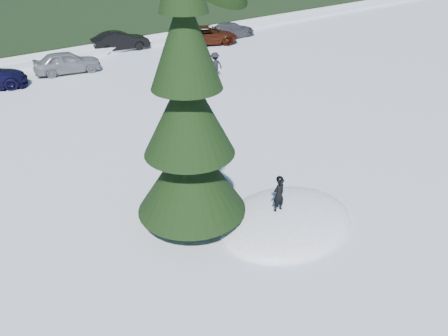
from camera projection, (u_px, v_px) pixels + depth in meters
ground at (286, 222)px, 13.35m from camera, size 200.00×200.00×0.00m
snow_mound at (286, 222)px, 13.35m from camera, size 4.48×3.52×0.96m
spruce_tall at (189, 123)px, 11.72m from camera, size 3.20×3.20×8.60m
spruce_short at (190, 137)px, 13.81m from camera, size 2.20×2.20×5.37m
child_skier at (279, 195)px, 12.83m from camera, size 0.42×0.30×1.09m
adult_0 at (187, 67)px, 25.30m from camera, size 0.92×0.78×1.65m
adult_1 at (198, 60)px, 26.80m from camera, size 0.96×0.91×1.60m
adult_2 at (215, 65)px, 25.81m from camera, size 1.04×0.65×1.54m
car_4 at (67, 62)px, 26.81m from camera, size 4.20×2.41×1.35m
car_5 at (120, 41)px, 31.76m from camera, size 4.33×2.07×1.37m
car_6 at (206, 35)px, 33.52m from camera, size 5.37×4.00×1.35m
car_7 at (232, 30)px, 35.53m from camera, size 4.30×1.90×1.23m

